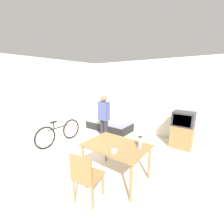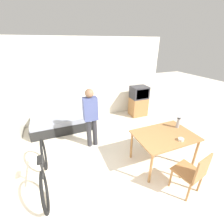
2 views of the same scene
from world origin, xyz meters
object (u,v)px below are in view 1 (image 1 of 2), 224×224
daybed (109,124)px  person_standing (104,116)px  bicycle (59,133)px  wooden_chair (85,175)px  mate_bowl (114,151)px  tv (182,130)px  thermos_flask (140,141)px  dining_table (116,148)px

daybed → person_standing: person_standing is taller
bicycle → wooden_chair: bearing=-25.8°
daybed → mate_bowl: (2.12, -2.63, 0.56)m
tv → bicycle: (-3.24, -2.03, -0.20)m
daybed → thermos_flask: bearing=-42.2°
dining_table → thermos_flask: thermos_flask is taller
tv → dining_table: tv is taller
tv → person_standing: person_standing is taller
daybed → wooden_chair: bearing=-58.7°
wooden_chair → bicycle: bearing=154.2°
daybed → thermos_flask: 3.35m
tv → mate_bowl: bearing=-103.3°
tv → person_standing: bearing=-150.8°
thermos_flask → mate_bowl: 0.54m
bicycle → dining_table: bearing=-7.8°
dining_table → wooden_chair: size_ratio=1.40×
daybed → dining_table: bearing=-50.0°
wooden_chair → thermos_flask: size_ratio=3.50×
tv → bicycle: tv is taller
person_standing → daybed: bearing=120.1°
daybed → tv: (2.75, 0.02, 0.34)m
bicycle → thermos_flask: (2.92, -0.20, 0.54)m
daybed → bicycle: bicycle is taller
daybed → mate_bowl: 3.43m
person_standing → thermos_flask: bearing=-30.9°
dining_table → person_standing: bearing=137.4°
person_standing → tv: bearing=29.2°
daybed → mate_bowl: mate_bowl is taller
tv → mate_bowl: tv is taller
dining_table → wooden_chair: 0.85m
thermos_flask → dining_table: bearing=-163.2°
tv → wooden_chair: size_ratio=1.22×
daybed → person_standing: bearing=-59.9°
wooden_chair → mate_bowl: bearing=71.0°
daybed → bicycle: bearing=-103.8°
dining_table → bicycle: (-2.46, 0.34, -0.31)m
dining_table → wooden_chair: (-0.03, -0.84, -0.16)m
wooden_chair → thermos_flask: thermos_flask is taller
tv → thermos_flask: 2.27m
mate_bowl → dining_table: bearing=119.0°
tv → person_standing: (-2.09, -1.17, 0.35)m
daybed → dining_table: 3.09m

